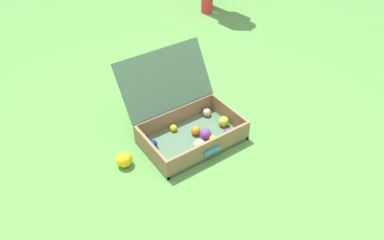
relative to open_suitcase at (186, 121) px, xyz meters
name	(u,v)px	position (x,y,z in m)	size (l,w,h in m)	color
ground_plane	(191,136)	(0.02, -0.03, -0.11)	(16.00, 16.00, 0.00)	#569342
open_suitcase	(186,121)	(0.00, 0.00, 0.00)	(0.61, 0.62, 0.48)	#4C7051
stray_ball_on_grass	(124,159)	(-0.45, -0.02, -0.07)	(0.10, 0.10, 0.10)	yellow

